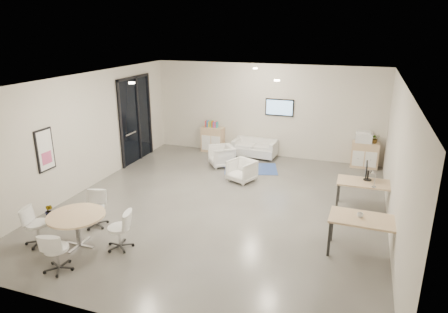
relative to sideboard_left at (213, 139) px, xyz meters
The scene contains 21 objects.
room_shell 4.80m from the sideboard_left, 66.28° to the right, with size 9.60×10.60×4.80m.
glass_door 2.92m from the sideboard_left, 139.80° to the right, with size 0.09×1.90×2.85m.
artwork 6.32m from the sideboard_left, 109.68° to the right, with size 0.05×0.54×1.04m.
wall_tv 2.71m from the sideboard_left, ahead, with size 0.98×0.06×0.58m.
ceiling_spots 4.69m from the sideboard_left, 64.00° to the right, with size 3.14×4.14×0.03m.
sideboard_left is the anchor object (origin of this frame).
sideboard_right 5.27m from the sideboard_left, ahead, with size 0.84×0.41×0.84m.
books 0.56m from the sideboard_left, behind, with size 0.47×0.14×0.22m.
printer 5.22m from the sideboard_left, ahead, with size 0.52×0.44×0.36m.
loveseat 1.65m from the sideboard_left, ahead, with size 1.51×0.82×0.55m.
blue_rug 2.34m from the sideboard_left, 36.89° to the right, with size 1.66×1.11×0.01m, color #315098.
armchair_left 1.65m from the sideboard_left, 59.23° to the right, with size 0.73×0.69×0.75m, color silver.
armchair_right 3.12m from the sideboard_left, 53.21° to the right, with size 0.69×0.65×0.71m, color silver.
desk_rear 6.30m from the sideboard_left, 31.91° to the right, with size 1.43×0.72×0.74m.
desk_front 7.69m from the sideboard_left, 45.53° to the right, with size 1.52×0.79×0.78m.
monitor 6.21m from the sideboard_left, 30.93° to the right, with size 0.20×0.50×0.44m.
round_table 7.15m from the sideboard_left, 92.31° to the right, with size 1.18×1.18×0.72m.
meeting_chairs 7.14m from the sideboard_left, 92.31° to the right, with size 2.41×2.41×0.82m.
plant_cabinet 5.55m from the sideboard_left, ahead, with size 0.28×0.31×0.24m, color #3F7F3F.
plant_floor 6.57m from the sideboard_left, 106.17° to the right, with size 0.19×0.34×0.15m, color #3F7F3F.
cup 7.57m from the sideboard_left, 46.33° to the right, with size 0.12×0.09×0.12m, color white.
Camera 1 is at (3.16, -8.85, 4.41)m, focal length 32.00 mm.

